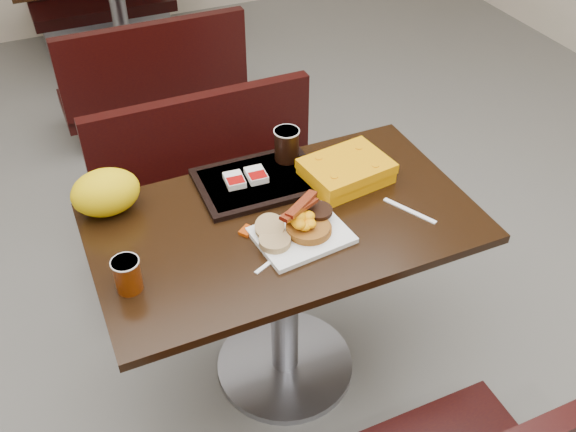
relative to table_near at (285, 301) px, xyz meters
name	(u,v)px	position (x,y,z in m)	size (l,w,h in m)	color
floor	(285,367)	(0.00, 0.00, -0.38)	(6.00, 7.00, 0.01)	slate
table_near	(285,301)	(0.00, 0.00, 0.00)	(1.20, 0.70, 0.75)	black
bench_near_n	(219,192)	(0.00, 0.70, -0.02)	(1.00, 0.46, 0.72)	black
table_far	(121,23)	(0.00, 2.60, 0.00)	(1.20, 0.70, 0.75)	black
bench_far_s	(149,72)	(0.00, 1.90, -0.02)	(1.00, 0.46, 0.72)	black
platter	(302,235)	(0.01, -0.10, 0.38)	(0.27, 0.21, 0.02)	white
pancake_stack	(309,227)	(0.04, -0.10, 0.41)	(0.14, 0.14, 0.03)	brown
sausage_patty	(318,211)	(0.09, -0.06, 0.43)	(0.09, 0.09, 0.01)	black
scrambled_eggs	(298,219)	(0.01, -0.09, 0.44)	(0.09, 0.08, 0.05)	#ECA604
bacon_strips	(299,208)	(0.01, -0.08, 0.47)	(0.16, 0.07, 0.01)	#440A04
muffin_bottom	(275,241)	(-0.08, -0.11, 0.40)	(0.10, 0.10, 0.02)	#A27C55
muffin_top	(270,227)	(-0.07, -0.06, 0.41)	(0.09, 0.09, 0.02)	#A27C55
coffee_cup_near	(127,275)	(-0.51, -0.10, 0.43)	(0.07, 0.07, 0.10)	#892E05
fork	(267,264)	(-0.13, -0.17, 0.38)	(0.13, 0.02, 0.00)	white
knife	(410,211)	(0.38, -0.13, 0.38)	(0.19, 0.02, 0.00)	white
condiment_syrup	(247,231)	(-0.13, -0.01, 0.38)	(0.05, 0.03, 0.01)	#A33507
tray	(259,181)	(0.00, 0.21, 0.38)	(0.41, 0.29, 0.02)	black
hashbrown_sleeve_left	(234,180)	(-0.08, 0.22, 0.41)	(0.06, 0.08, 0.02)	silver
hashbrown_sleeve_right	(256,175)	(-0.01, 0.21, 0.41)	(0.06, 0.08, 0.02)	silver
coffee_cup_far	(287,145)	(0.13, 0.27, 0.45)	(0.08, 0.08, 0.11)	black
clamshell	(346,171)	(0.27, 0.10, 0.41)	(0.28, 0.21, 0.07)	orange
paper_bag	(106,192)	(-0.49, 0.26, 0.45)	(0.22, 0.16, 0.15)	yellow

